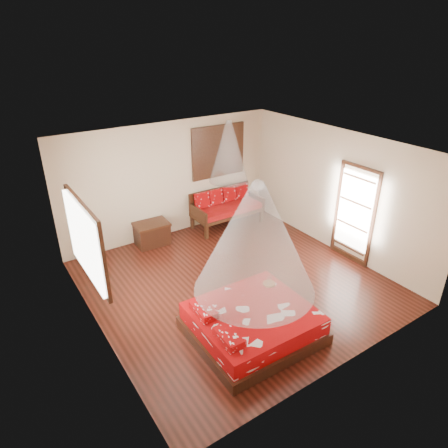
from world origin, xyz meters
The scene contains 10 objects.
room centered at (0.00, 0.00, 1.40)m, with size 5.54×5.54×2.84m.
bed centered at (-0.67, -1.44, 0.25)m, with size 2.01×1.83×0.63m.
daybed centered at (1.36, 2.38, 0.52)m, with size 1.84×0.82×0.96m.
storage_chest centered at (-0.71, 2.45, 0.28)m, with size 0.82×0.62×0.55m.
shutter_panel centered at (1.36, 2.72, 1.90)m, with size 1.52×0.06×1.32m.
window_left centered at (-2.71, 0.20, 1.70)m, with size 0.10×1.74×1.34m.
glazed_door centered at (2.72, -0.60, 1.07)m, with size 0.08×1.02×2.16m.
wine_tray centered at (0.05, -1.00, 0.55)m, with size 0.23×0.23×0.19m.
mosquito_net_main centered at (-0.66, -1.44, 1.85)m, with size 1.91×1.91×1.80m, color white.
mosquito_net_daybed centered at (1.36, 2.25, 2.00)m, with size 0.97×0.97×1.50m, color white.
Camera 1 is at (-3.98, -5.56, 4.67)m, focal length 32.00 mm.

